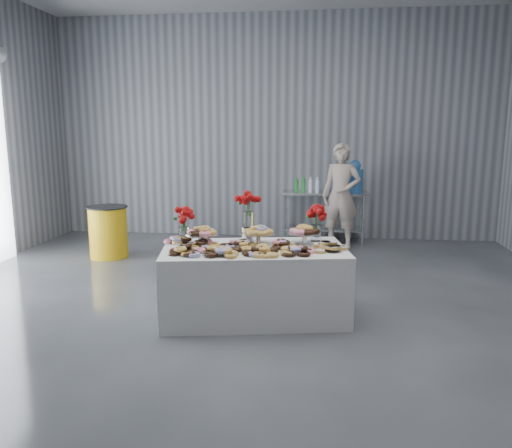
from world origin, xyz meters
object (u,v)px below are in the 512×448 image
at_px(water_jug, 355,178).
at_px(person, 341,196).
at_px(display_table, 254,282).
at_px(trash_barrel, 108,232).
at_px(prep_table, 325,207).

height_order(water_jug, person, person).
height_order(display_table, person, person).
relative_size(water_jug, trash_barrel, 0.69).
height_order(display_table, prep_table, prep_table).
height_order(prep_table, water_jug, water_jug).
xyz_separation_m(display_table, trash_barrel, (-2.57, 2.25, 0.03)).
bearing_deg(person, trash_barrel, -148.76).
bearing_deg(person, display_table, -93.42).
relative_size(display_table, person, 1.08).
distance_m(prep_table, water_jug, 0.73).
bearing_deg(person, water_jug, 69.01).
bearing_deg(trash_barrel, person, 17.48).
distance_m(display_table, trash_barrel, 3.42).
bearing_deg(prep_table, display_table, -101.94).
height_order(display_table, trash_barrel, trash_barrel).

